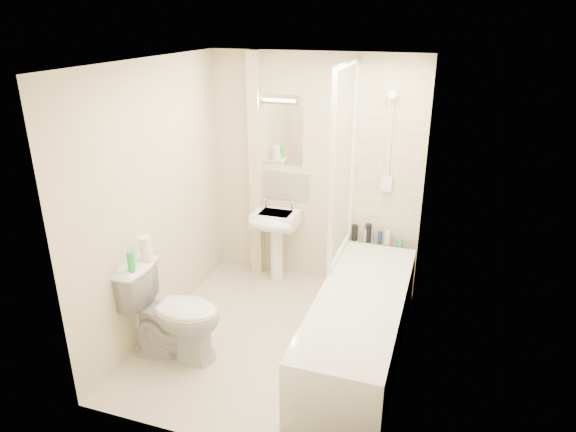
% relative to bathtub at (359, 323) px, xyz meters
% --- Properties ---
extents(floor, '(2.50, 2.50, 0.00)m').
position_rel_bathtub_xyz_m(floor, '(-0.75, -0.06, -0.29)').
color(floor, beige).
rests_on(floor, ground).
extents(wall_back, '(2.20, 0.02, 2.40)m').
position_rel_bathtub_xyz_m(wall_back, '(-0.75, 1.19, 0.91)').
color(wall_back, beige).
rests_on(wall_back, ground).
extents(wall_left, '(0.02, 2.50, 2.40)m').
position_rel_bathtub_xyz_m(wall_left, '(-1.85, -0.06, 0.91)').
color(wall_left, beige).
rests_on(wall_left, ground).
extents(wall_right, '(0.02, 2.50, 2.40)m').
position_rel_bathtub_xyz_m(wall_right, '(0.35, -0.06, 0.91)').
color(wall_right, beige).
rests_on(wall_right, ground).
extents(ceiling, '(2.20, 2.50, 0.02)m').
position_rel_bathtub_xyz_m(ceiling, '(-0.75, -0.06, 2.11)').
color(ceiling, white).
rests_on(ceiling, wall_back).
extents(tile_back, '(0.70, 0.01, 1.75)m').
position_rel_bathtub_xyz_m(tile_back, '(0.00, 1.18, 1.14)').
color(tile_back, beige).
rests_on(tile_back, wall_back).
extents(tile_right, '(0.01, 2.10, 1.75)m').
position_rel_bathtub_xyz_m(tile_right, '(0.34, 0.00, 1.14)').
color(tile_right, beige).
rests_on(tile_right, wall_right).
extents(pipe_boxing, '(0.12, 0.12, 2.40)m').
position_rel_bathtub_xyz_m(pipe_boxing, '(-1.37, 1.13, 0.91)').
color(pipe_boxing, beige).
rests_on(pipe_boxing, ground).
extents(splashback, '(0.60, 0.02, 0.30)m').
position_rel_bathtub_xyz_m(splashback, '(-1.11, 1.18, 0.74)').
color(splashback, beige).
rests_on(splashback, wall_back).
extents(mirror, '(0.46, 0.01, 0.60)m').
position_rel_bathtub_xyz_m(mirror, '(-1.11, 1.18, 1.29)').
color(mirror, white).
rests_on(mirror, wall_back).
extents(strip_light, '(0.42, 0.07, 0.07)m').
position_rel_bathtub_xyz_m(strip_light, '(-1.11, 1.15, 1.66)').
color(strip_light, silver).
rests_on(strip_light, wall_back).
extents(bathtub, '(0.70, 2.10, 0.55)m').
position_rel_bathtub_xyz_m(bathtub, '(0.00, 0.00, 0.00)').
color(bathtub, white).
rests_on(bathtub, ground).
extents(shower_screen, '(0.04, 0.92, 1.80)m').
position_rel_bathtub_xyz_m(shower_screen, '(-0.35, 0.74, 1.16)').
color(shower_screen, white).
rests_on(shower_screen, bathtub).
extents(shower_fixture, '(0.10, 0.16, 0.99)m').
position_rel_bathtub_xyz_m(shower_fixture, '(-0.00, 1.13, 1.26)').
color(shower_fixture, white).
rests_on(shower_fixture, wall_back).
extents(pedestal_sink, '(0.47, 0.45, 0.90)m').
position_rel_bathtub_xyz_m(pedestal_sink, '(-1.11, 0.95, 0.34)').
color(pedestal_sink, white).
rests_on(pedestal_sink, ground).
extents(bottle_black_a, '(0.06, 0.06, 0.16)m').
position_rel_bathtub_xyz_m(bottle_black_a, '(-0.28, 1.10, 0.34)').
color(bottle_black_a, black).
rests_on(bottle_black_a, bathtub).
extents(bottle_white_a, '(0.06, 0.06, 0.14)m').
position_rel_bathtub_xyz_m(bottle_white_a, '(-0.15, 1.10, 0.33)').
color(bottle_white_a, silver).
rests_on(bottle_white_a, bathtub).
extents(bottle_black_b, '(0.06, 0.06, 0.19)m').
position_rel_bathtub_xyz_m(bottle_black_b, '(-0.14, 1.10, 0.36)').
color(bottle_black_b, black).
rests_on(bottle_black_b, bathtub).
extents(bottle_blue, '(0.05, 0.05, 0.13)m').
position_rel_bathtub_xyz_m(bottle_blue, '(-0.02, 1.10, 0.33)').
color(bottle_blue, navy).
rests_on(bottle_blue, bathtub).
extents(bottle_cream, '(0.06, 0.06, 0.14)m').
position_rel_bathtub_xyz_m(bottle_cream, '(0.05, 1.10, 0.33)').
color(bottle_cream, beige).
rests_on(bottle_cream, bathtub).
extents(bottle_green, '(0.06, 0.06, 0.08)m').
position_rel_bathtub_xyz_m(bottle_green, '(0.18, 1.10, 0.30)').
color(bottle_green, green).
rests_on(bottle_green, bathtub).
extents(toilet, '(0.55, 0.86, 0.83)m').
position_rel_bathtub_xyz_m(toilet, '(-1.47, -0.52, 0.12)').
color(toilet, white).
rests_on(toilet, ground).
extents(toilet_roll_lower, '(0.10, 0.10, 0.09)m').
position_rel_bathtub_xyz_m(toilet_roll_lower, '(-1.73, -0.44, 0.58)').
color(toilet_roll_lower, white).
rests_on(toilet_roll_lower, toilet).
extents(toilet_roll_upper, '(0.10, 0.10, 0.11)m').
position_rel_bathtub_xyz_m(toilet_roll_upper, '(-1.74, -0.44, 0.68)').
color(toilet_roll_upper, white).
rests_on(toilet_roll_upper, toilet_roll_lower).
extents(green_bottle, '(0.06, 0.06, 0.17)m').
position_rel_bathtub_xyz_m(green_bottle, '(-1.73, -0.65, 0.62)').
color(green_bottle, green).
rests_on(green_bottle, toilet).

